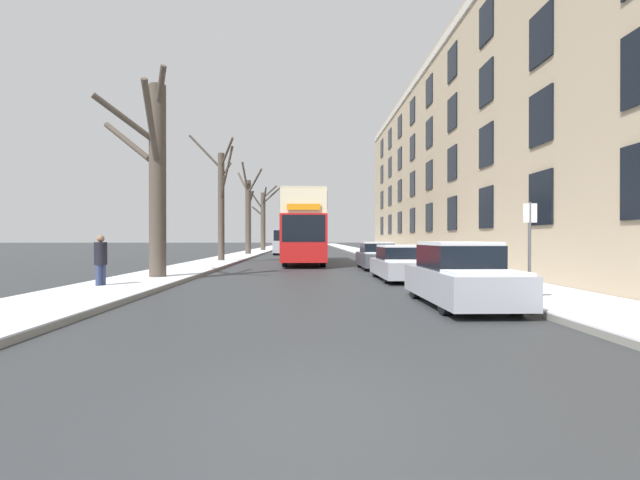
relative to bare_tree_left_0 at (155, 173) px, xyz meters
The scene contains 15 objects.
ground_plane 14.59m from the bare_tree_left_0, 64.67° to the right, with size 320.00×320.00×0.00m, color #303335.
sidewalk_left 40.56m from the bare_tree_left_0, 90.25° to the left, with size 3.02×130.00×0.16m.
sidewalk_right 42.34m from the bare_tree_left_0, 73.25° to the left, with size 3.02×130.00×0.16m.
terrace_facade_right 21.18m from the bare_tree_left_0, 30.24° to the left, with size 9.10×44.70×13.50m.
bare_tree_left_0 is the anchor object (origin of this frame).
bare_tree_left_1 12.29m from the bare_tree_left_0, 89.84° to the left, with size 3.35×3.47×8.60m.
bare_tree_left_2 24.37m from the bare_tree_left_0, 89.61° to the left, with size 2.80×3.05×8.75m.
bare_tree_left_3 37.33m from the bare_tree_left_0, 89.59° to the left, with size 4.26×2.56×8.36m.
double_decker_bus 12.73m from the bare_tree_left_0, 63.50° to the left, with size 2.56×10.87×4.40m.
parked_car_0 11.94m from the bare_tree_left_0, 33.51° to the right, with size 1.75×4.18×1.55m.
parked_car_1 10.16m from the bare_tree_left_0, ahead, with size 1.89×4.32×1.37m.
parked_car_2 11.81m from the bare_tree_left_0, 32.36° to the left, with size 1.80×4.27×1.44m.
oncoming_van 27.27m from the bare_tree_left_0, 82.60° to the left, with size 2.02×5.62×2.51m.
pedestrian_left_sidewalk 4.43m from the bare_tree_left_0, 101.72° to the right, with size 0.38×0.38×1.73m.
street_sign_post 13.23m from the bare_tree_left_0, 32.36° to the right, with size 0.32×0.07×2.46m.
Camera 1 is at (-0.13, -3.93, 1.63)m, focal length 24.00 mm.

